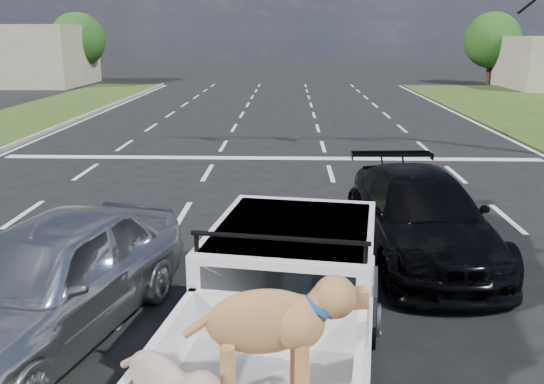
{
  "coord_description": "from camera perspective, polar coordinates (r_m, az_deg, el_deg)",
  "views": [
    {
      "loc": [
        0.57,
        -7.85,
        3.84
      ],
      "look_at": [
        0.27,
        2.0,
        1.11
      ],
      "focal_mm": 38.0,
      "sensor_mm": 36.0,
      "label": 1
    }
  ],
  "objects": [
    {
      "name": "ground",
      "position": [
        8.76,
        -2.21,
        -10.53
      ],
      "size": [
        160.0,
        160.0,
        0.0
      ],
      "primitive_type": "plane",
      "color": "black",
      "rests_on": "ground"
    },
    {
      "name": "road_markings",
      "position": [
        14.92,
        -0.5,
        0.61
      ],
      "size": [
        17.75,
        60.0,
        0.01
      ],
      "color": "silver",
      "rests_on": "ground"
    },
    {
      "name": "traffic_signal",
      "position": [
        19.53,
        22.62,
        16.97
      ],
      "size": [
        9.11,
        0.31,
        7.0
      ],
      "color": "black",
      "rests_on": "ground"
    },
    {
      "name": "building_left",
      "position": [
        48.46,
        -23.94,
        12.27
      ],
      "size": [
        10.0,
        8.0,
        4.4
      ],
      "primitive_type": "cube",
      "color": "#B7AC8B",
      "rests_on": "ground"
    },
    {
      "name": "tree_far_c",
      "position": [
        48.76,
        -18.69,
        14.07
      ],
      "size": [
        4.2,
        4.2,
        5.4
      ],
      "color": "#332114",
      "rests_on": "ground"
    },
    {
      "name": "tree_far_d",
      "position": [
        48.38,
        20.99,
        13.86
      ],
      "size": [
        4.2,
        4.2,
        5.4
      ],
      "color": "#332114",
      "rests_on": "ground"
    },
    {
      "name": "pickup_truck",
      "position": [
        5.91,
        0.42,
        -13.97
      ],
      "size": [
        2.64,
        5.45,
        1.96
      ],
      "rotation": [
        0.0,
        0.0,
        -0.15
      ],
      "color": "black",
      "rests_on": "ground"
    },
    {
      "name": "silver_sedan",
      "position": [
        7.95,
        -21.24,
        -8.07
      ],
      "size": [
        3.03,
        5.05,
        1.61
      ],
      "primitive_type": "imported",
      "rotation": [
        0.0,
        0.0,
        -0.26
      ],
      "color": "silver",
      "rests_on": "ground"
    },
    {
      "name": "black_coupe",
      "position": [
        10.49,
        14.45,
        -2.27
      ],
      "size": [
        2.32,
        5.11,
        1.45
      ],
      "primitive_type": "imported",
      "rotation": [
        0.0,
        0.0,
        0.06
      ],
      "color": "black",
      "rests_on": "ground"
    }
  ]
}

